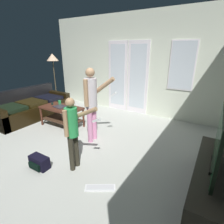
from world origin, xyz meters
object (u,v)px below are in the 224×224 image
(flat_screen_tv, at_px, (219,140))
(person_adult, at_px, (92,99))
(person_child, at_px, (73,128))
(laptop_closed, at_px, (60,107))
(tv_remote_black, at_px, (52,104))
(loose_keyboard, at_px, (100,188))
(floor_lamp, at_px, (53,60))
(coffee_table, at_px, (62,112))
(leather_couch, at_px, (31,108))
(tv_stand, at_px, (209,182))
(backpack, at_px, (39,162))
(cup_by_laptop, at_px, (60,102))
(dvd_remote_slim, at_px, (73,109))
(cup_near_edge, at_px, (71,106))

(flat_screen_tv, relative_size, person_adult, 0.77)
(person_child, relative_size, laptop_closed, 3.95)
(tv_remote_black, bearing_deg, loose_keyboard, 13.14)
(flat_screen_tv, xyz_separation_m, floor_lamp, (-5.05, 1.94, 0.70))
(person_adult, height_order, loose_keyboard, person_adult)
(coffee_table, distance_m, person_adult, 1.29)
(leather_couch, xyz_separation_m, person_child, (2.76, -1.12, 0.46))
(tv_stand, distance_m, laptop_closed, 3.52)
(backpack, distance_m, cup_by_laptop, 2.05)
(person_adult, relative_size, person_child, 1.28)
(tv_remote_black, bearing_deg, leather_couch, -133.65)
(person_child, height_order, cup_by_laptop, person_child)
(leather_couch, relative_size, cup_by_laptop, 20.91)
(person_child, bearing_deg, floor_lamp, 142.24)
(coffee_table, bearing_deg, person_child, -37.22)
(flat_screen_tv, bearing_deg, dvd_remote_slim, 167.73)
(leather_couch, relative_size, tv_remote_black, 12.77)
(loose_keyboard, bearing_deg, flat_screen_tv, 26.02)
(loose_keyboard, height_order, tv_remote_black, tv_remote_black)
(flat_screen_tv, bearing_deg, floor_lamp, 159.01)
(loose_keyboard, bearing_deg, backpack, -172.67)
(coffee_table, bearing_deg, cup_near_edge, 19.01)
(person_child, relative_size, cup_by_laptop, 11.74)
(person_adult, height_order, floor_lamp, floor_lamp)
(dvd_remote_slim, bearing_deg, leather_couch, -175.82)
(coffee_table, relative_size, floor_lamp, 0.62)
(person_adult, bearing_deg, person_child, -70.31)
(cup_near_edge, bearing_deg, floor_lamp, 147.48)
(coffee_table, distance_m, loose_keyboard, 2.50)
(coffee_table, height_order, loose_keyboard, coffee_table)
(cup_near_edge, distance_m, cup_by_laptop, 0.48)
(tv_remote_black, bearing_deg, floor_lamp, 176.84)
(cup_by_laptop, bearing_deg, floor_lamp, 141.41)
(leather_couch, distance_m, tv_stand, 4.75)
(coffee_table, relative_size, laptop_closed, 3.53)
(person_child, bearing_deg, coffee_table, 142.78)
(flat_screen_tv, bearing_deg, backpack, -162.22)
(person_child, bearing_deg, loose_keyboard, -15.66)
(coffee_table, bearing_deg, tv_remote_black, 170.41)
(cup_by_laptop, bearing_deg, backpack, -53.67)
(coffee_table, height_order, cup_near_edge, cup_near_edge)
(cup_near_edge, relative_size, cup_by_laptop, 1.00)
(cup_by_laptop, height_order, tv_remote_black, cup_by_laptop)
(loose_keyboard, bearing_deg, tv_stand, 25.86)
(cup_by_laptop, bearing_deg, tv_remote_black, -152.77)
(coffee_table, height_order, dvd_remote_slim, dvd_remote_slim)
(tv_stand, bearing_deg, person_child, -166.64)
(person_child, bearing_deg, laptop_closed, 143.53)
(coffee_table, relative_size, flat_screen_tv, 0.91)
(dvd_remote_slim, bearing_deg, coffee_table, -175.80)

